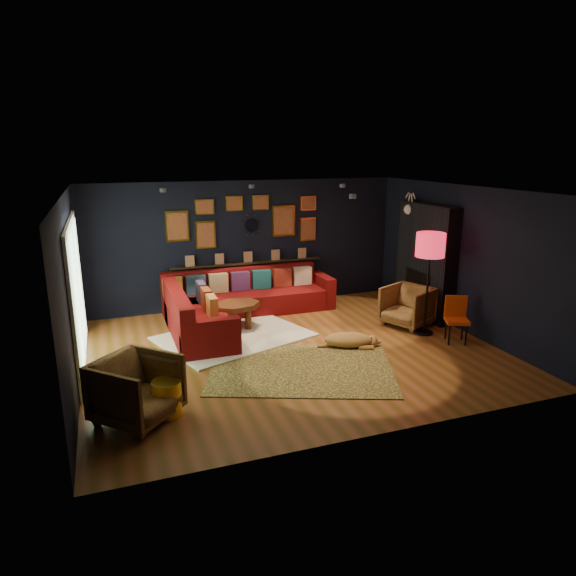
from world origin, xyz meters
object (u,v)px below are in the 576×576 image
object	(u,v)px
sectional	(230,305)
armchair_right	(408,304)
pouf	(203,319)
orange_chair	(456,315)
coffee_table	(237,308)
dog	(348,337)
armchair_left	(137,386)
gold_stool	(167,398)
floor_lamp	(430,249)

from	to	relation	value
sectional	armchair_right	size ratio (longest dim) A/B	4.15
pouf	orange_chair	bearing A→B (deg)	-27.15
coffee_table	dog	world-z (taller)	coffee_table
armchair_left	gold_stool	distance (m)	0.41
sectional	pouf	distance (m)	0.67
coffee_table	armchair_left	xyz separation A→B (m)	(-1.95, -2.80, 0.04)
armchair_left	armchair_right	bearing A→B (deg)	-24.15
orange_chair	floor_lamp	world-z (taller)	floor_lamp
armchair_left	armchair_right	world-z (taller)	armchair_left
coffee_table	floor_lamp	size ratio (longest dim) A/B	0.55
armchair_right	gold_stool	bearing A→B (deg)	-92.46
sectional	dog	size ratio (longest dim) A/B	3.14
coffee_table	armchair_left	bearing A→B (deg)	-124.88
armchair_left	coffee_table	bearing A→B (deg)	10.15
coffee_table	armchair_right	world-z (taller)	armchair_right
armchair_left	floor_lamp	xyz separation A→B (m)	(5.05, 1.40, 1.10)
coffee_table	dog	bearing A→B (deg)	-45.64
coffee_table	dog	size ratio (longest dim) A/B	0.93
pouf	dog	world-z (taller)	pouf
orange_chair	floor_lamp	distance (m)	1.22
dog	floor_lamp	bearing A→B (deg)	26.04
dog	armchair_right	bearing A→B (deg)	43.45
sectional	coffee_table	bearing A→B (deg)	-88.23
sectional	coffee_table	xyz separation A→B (m)	(0.01, -0.46, 0.08)
pouf	orange_chair	xyz separation A→B (m)	(3.98, -2.04, 0.26)
sectional	orange_chair	bearing A→B (deg)	-34.70
armchair_left	armchair_right	size ratio (longest dim) A/B	1.08
armchair_right	dog	bearing A→B (deg)	-91.92
sectional	armchair_left	xyz separation A→B (m)	(-1.94, -3.26, 0.12)
floor_lamp	dog	xyz separation A→B (m)	(-1.59, -0.15, -1.36)
armchair_right	orange_chair	world-z (taller)	armchair_right
coffee_table	armchair_right	distance (m)	3.18
orange_chair	armchair_right	bearing A→B (deg)	132.85
armchair_right	dog	xyz separation A→B (m)	(-1.54, -0.65, -0.22)
coffee_table	dog	xyz separation A→B (m)	(1.51, -1.54, -0.21)
sectional	armchair_left	distance (m)	3.79
sectional	orange_chair	world-z (taller)	sectional
coffee_table	armchair_left	world-z (taller)	armchair_left
gold_stool	floor_lamp	size ratio (longest dim) A/B	0.25
gold_stool	floor_lamp	xyz separation A→B (m)	(4.70, 1.41, 1.32)
pouf	armchair_right	size ratio (longest dim) A/B	0.65
sectional	dog	bearing A→B (deg)	-52.81
coffee_table	armchair_left	distance (m)	3.41
pouf	gold_stool	bearing A→B (deg)	-108.69
floor_lamp	dog	size ratio (longest dim) A/B	1.68
sectional	dog	world-z (taller)	sectional
pouf	floor_lamp	world-z (taller)	floor_lamp
floor_lamp	sectional	bearing A→B (deg)	149.17
armchair_right	coffee_table	bearing A→B (deg)	-131.10
sectional	gold_stool	size ratio (longest dim) A/B	7.46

